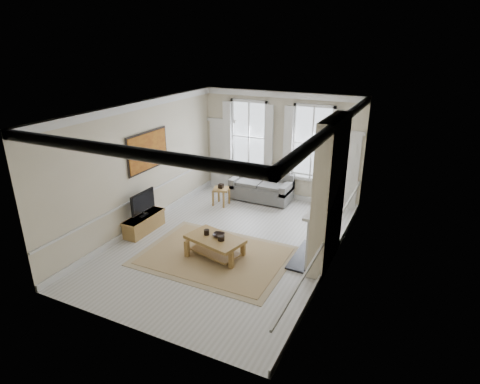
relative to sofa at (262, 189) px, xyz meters
The scene contains 23 objects.
floor 3.15m from the sofa, 83.11° to the right, with size 7.20×7.20×0.00m, color #B7B5AD.
ceiling 4.36m from the sofa, 83.11° to the right, with size 7.20×7.20×0.00m, color white.
back_wall 1.47m from the sofa, 52.63° to the left, with size 5.20×5.20×0.00m, color beige.
left_wall 4.05m from the sofa, 125.59° to the right, with size 7.20×7.20×0.00m, color beige.
right_wall 4.51m from the sofa, 46.25° to the right, with size 7.20×7.20×0.00m, color beige.
window_left 1.73m from the sofa, 146.78° to the left, with size 1.26×0.20×2.20m, color #B2BCC6, non-canonical shape.
window_right 2.14m from the sofa, 17.21° to the left, with size 1.26×0.20×2.20m, color #B2BCC6, non-canonical shape.
door_left 1.90m from the sofa, 164.91° to the left, with size 0.90×0.08×2.30m, color silver.
door_right 2.59m from the sofa, 10.55° to the left, with size 0.90×0.08×2.30m, color silver.
painting 3.94m from the sofa, 127.88° to the right, with size 0.05×1.66×1.06m, color #BA7520.
chimney_breast 4.25m from the sofa, 46.08° to the right, with size 0.35×1.70×3.38m, color beige.
hearth 3.77m from the sofa, 50.76° to the right, with size 0.55×1.50×0.05m, color black.
fireplace 3.90m from the sofa, 48.48° to the right, with size 0.21×1.45×1.33m.
mirror 4.24m from the sofa, 48.36° to the right, with size 0.06×1.26×1.06m, color gold.
sofa is the anchor object (origin of this frame).
side_table 1.37m from the sofa, 135.13° to the right, with size 0.57×0.57×0.55m.
rug 3.87m from the sofa, 83.96° to the right, with size 3.50×2.60×0.02m, color tan.
coffee_table 3.85m from the sofa, 83.96° to the right, with size 1.48×1.07×0.50m.
ceramic_pot_a 3.79m from the sofa, 87.64° to the right, with size 0.13×0.13×0.13m, color black.
ceramic_pot_b 3.93m from the sofa, 81.13° to the right, with size 0.16×0.16×0.11m, color black.
bowl 3.76m from the sofa, 83.04° to the right, with size 0.28×0.28×0.07m, color black.
tv_stand 4.01m from the sofa, 119.38° to the right, with size 0.41×1.29×0.46m, color olive.
tv 4.02m from the sofa, 119.10° to the right, with size 0.08×0.90×0.68m.
Camera 1 is at (4.22, -8.03, 4.91)m, focal length 30.00 mm.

